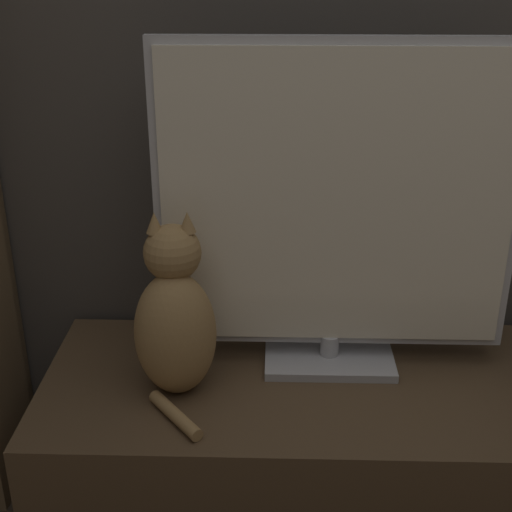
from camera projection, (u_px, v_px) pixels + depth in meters
The scene contains 3 objects.
tv_stand at pixel (355, 453), 1.72m from camera, with size 1.46×0.54×0.41m.
tv at pixel (336, 212), 1.56m from camera, with size 0.80×0.18×0.75m.
cat at pixel (175, 320), 1.54m from camera, with size 0.19×0.29×0.41m.
Camera 1 is at (-0.20, -0.47, 1.34)m, focal length 50.00 mm.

